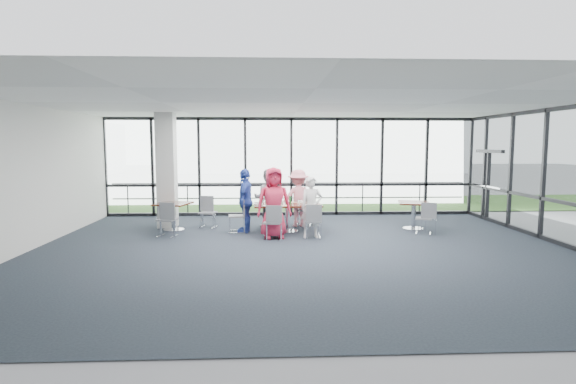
{
  "coord_description": "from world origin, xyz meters",
  "views": [
    {
      "loc": [
        -0.76,
        -9.69,
        2.31
      ],
      "look_at": [
        -0.25,
        1.82,
        1.1
      ],
      "focal_mm": 28.0,
      "sensor_mm": 36.0,
      "label": 1
    }
  ],
  "objects_px": {
    "chair_main_nr": "(313,221)",
    "chair_spare_r": "(424,218)",
    "diner_far_left": "(268,198)",
    "chair_main_fr": "(303,210)",
    "diner_near_left": "(274,203)",
    "chair_main_fl": "(271,211)",
    "diner_near_right": "(312,207)",
    "diner_far_right": "(298,198)",
    "diner_end": "(245,201)",
    "chair_main_end": "(237,216)",
    "chair_spare_la": "(167,220)",
    "chair_main_nl": "(272,222)",
    "main_table": "(287,209)",
    "structural_column": "(167,170)",
    "side_table_left": "(173,207)",
    "chair_spare_lb": "(208,213)",
    "side_table_right": "(414,207)"
  },
  "relations": [
    {
      "from": "diner_end",
      "to": "chair_spare_la",
      "type": "xyz_separation_m",
      "value": [
        -1.95,
        -0.53,
        -0.4
      ]
    },
    {
      "from": "chair_main_fl",
      "to": "chair_spare_r",
      "type": "xyz_separation_m",
      "value": [
        3.98,
        -1.37,
        -0.01
      ]
    },
    {
      "from": "diner_far_right",
      "to": "chair_spare_la",
      "type": "relative_size",
      "value": 1.85
    },
    {
      "from": "main_table",
      "to": "chair_spare_lb",
      "type": "xyz_separation_m",
      "value": [
        -2.2,
        0.67,
        -0.18
      ]
    },
    {
      "from": "chair_main_nr",
      "to": "chair_main_end",
      "type": "distance_m",
      "value": 2.11
    },
    {
      "from": "chair_main_nr",
      "to": "diner_end",
      "type": "bearing_deg",
      "value": 156.34
    },
    {
      "from": "diner_far_left",
      "to": "chair_main_fr",
      "type": "xyz_separation_m",
      "value": [
        1.02,
        0.13,
        -0.35
      ]
    },
    {
      "from": "diner_far_right",
      "to": "diner_near_right",
      "type": "bearing_deg",
      "value": 89.33
    },
    {
      "from": "diner_far_right",
      "to": "chair_spare_lb",
      "type": "relative_size",
      "value": 1.89
    },
    {
      "from": "main_table",
      "to": "side_table_left",
      "type": "bearing_deg",
      "value": 171.5
    },
    {
      "from": "diner_far_right",
      "to": "chair_main_nl",
      "type": "height_order",
      "value": "diner_far_right"
    },
    {
      "from": "structural_column",
      "to": "side_table_right",
      "type": "distance_m",
      "value": 6.93
    },
    {
      "from": "chair_main_nr",
      "to": "chair_spare_r",
      "type": "relative_size",
      "value": 1.02
    },
    {
      "from": "side_table_left",
      "to": "chair_main_fl",
      "type": "relative_size",
      "value": 1.24
    },
    {
      "from": "structural_column",
      "to": "diner_near_left",
      "type": "height_order",
      "value": "structural_column"
    },
    {
      "from": "chair_main_end",
      "to": "chair_spare_la",
      "type": "relative_size",
      "value": 0.99
    },
    {
      "from": "diner_far_left",
      "to": "chair_main_nl",
      "type": "xyz_separation_m",
      "value": [
        0.12,
        -1.7,
        -0.4
      ]
    },
    {
      "from": "main_table",
      "to": "diner_near_right",
      "type": "bearing_deg",
      "value": -57.14
    },
    {
      "from": "side_table_right",
      "to": "chair_main_fl",
      "type": "height_order",
      "value": "chair_main_fl"
    },
    {
      "from": "chair_spare_r",
      "to": "chair_spare_lb",
      "type": "bearing_deg",
      "value": -169.26
    },
    {
      "from": "structural_column",
      "to": "main_table",
      "type": "distance_m",
      "value": 3.6
    },
    {
      "from": "structural_column",
      "to": "side_table_left",
      "type": "distance_m",
      "value": 1.14
    },
    {
      "from": "diner_near_left",
      "to": "diner_end",
      "type": "bearing_deg",
      "value": 123.1
    },
    {
      "from": "chair_main_fl",
      "to": "chair_spare_la",
      "type": "relative_size",
      "value": 0.95
    },
    {
      "from": "side_table_left",
      "to": "chair_main_fl",
      "type": "height_order",
      "value": "chair_main_fl"
    },
    {
      "from": "main_table",
      "to": "chair_spare_la",
      "type": "xyz_separation_m",
      "value": [
        -3.06,
        -0.53,
        -0.17
      ]
    },
    {
      "from": "diner_far_right",
      "to": "chair_spare_la",
      "type": "bearing_deg",
      "value": 12.62
    },
    {
      "from": "diner_far_left",
      "to": "chair_main_nl",
      "type": "bearing_deg",
      "value": 100.63
    },
    {
      "from": "chair_main_fl",
      "to": "chair_main_fr",
      "type": "height_order",
      "value": "chair_main_fr"
    },
    {
      "from": "chair_main_fl",
      "to": "diner_end",
      "type": "bearing_deg",
      "value": 45.49
    },
    {
      "from": "structural_column",
      "to": "chair_main_nl",
      "type": "bearing_deg",
      "value": -32.04
    },
    {
      "from": "main_table",
      "to": "chair_main_end",
      "type": "relative_size",
      "value": 2.08
    },
    {
      "from": "diner_far_left",
      "to": "diner_far_right",
      "type": "relative_size",
      "value": 1.01
    },
    {
      "from": "diner_near_left",
      "to": "chair_main_end",
      "type": "xyz_separation_m",
      "value": [
        -0.98,
        0.78,
        -0.45
      ]
    },
    {
      "from": "diner_near_right",
      "to": "diner_far_right",
      "type": "xyz_separation_m",
      "value": [
        -0.22,
        1.59,
        0.04
      ]
    },
    {
      "from": "diner_near_right",
      "to": "chair_main_nl",
      "type": "distance_m",
      "value": 1.05
    },
    {
      "from": "chair_spare_la",
      "to": "chair_main_end",
      "type": "bearing_deg",
      "value": 32.21
    },
    {
      "from": "chair_main_fl",
      "to": "chair_spare_lb",
      "type": "distance_m",
      "value": 1.77
    },
    {
      "from": "diner_end",
      "to": "chair_main_end",
      "type": "xyz_separation_m",
      "value": [
        -0.23,
        -0.01,
        -0.41
      ]
    },
    {
      "from": "chair_main_fr",
      "to": "chair_spare_la",
      "type": "distance_m",
      "value": 3.82
    },
    {
      "from": "diner_near_right",
      "to": "chair_spare_lb",
      "type": "xyz_separation_m",
      "value": [
        -2.76,
        1.47,
        -0.34
      ]
    },
    {
      "from": "main_table",
      "to": "chair_main_end",
      "type": "xyz_separation_m",
      "value": [
        -1.35,
        -0.01,
        -0.18
      ]
    },
    {
      "from": "main_table",
      "to": "chair_spare_r",
      "type": "distance_m",
      "value": 3.57
    },
    {
      "from": "chair_main_nr",
      "to": "chair_main_fr",
      "type": "relative_size",
      "value": 0.9
    },
    {
      "from": "diner_far_left",
      "to": "chair_main_nr",
      "type": "distance_m",
      "value": 1.97
    },
    {
      "from": "diner_far_right",
      "to": "chair_main_end",
      "type": "xyz_separation_m",
      "value": [
        -1.69,
        -0.8,
        -0.38
      ]
    },
    {
      "from": "side_table_left",
      "to": "side_table_right",
      "type": "relative_size",
      "value": 1.07
    },
    {
      "from": "diner_near_right",
      "to": "chair_main_nr",
      "type": "distance_m",
      "value": 0.35
    },
    {
      "from": "structural_column",
      "to": "chair_main_nl",
      "type": "distance_m",
      "value": 3.66
    },
    {
      "from": "diner_near_left",
      "to": "chair_main_fl",
      "type": "bearing_deg",
      "value": 82.43
    }
  ]
}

